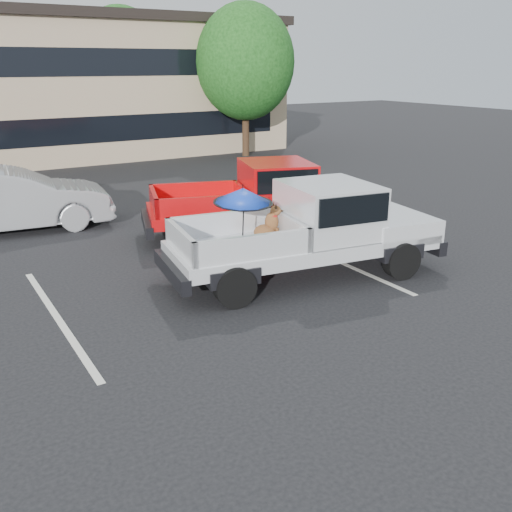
% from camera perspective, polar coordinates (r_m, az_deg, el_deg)
% --- Properties ---
extents(ground, '(90.00, 90.00, 0.00)m').
position_cam_1_polar(ground, '(9.71, 1.15, -6.57)').
color(ground, black).
rests_on(ground, ground).
extents(stripe_left, '(0.12, 5.00, 0.01)m').
position_cam_1_polar(stripe_left, '(10.41, -19.23, -5.87)').
color(stripe_left, silver).
rests_on(stripe_left, ground).
extents(stripe_right, '(0.12, 5.00, 0.01)m').
position_cam_1_polar(stripe_right, '(12.86, 7.64, -0.27)').
color(stripe_right, silver).
rests_on(stripe_right, ground).
extents(motel_building, '(20.40, 8.40, 6.30)m').
position_cam_1_polar(motel_building, '(29.18, -18.83, 15.90)').
color(motel_building, tan).
rests_on(motel_building, ground).
extents(tree_right, '(4.46, 4.46, 6.78)m').
position_cam_1_polar(tree_right, '(27.13, -1.08, 18.82)').
color(tree_right, '#332114').
rests_on(tree_right, ground).
extents(tree_back, '(4.68, 4.68, 7.11)m').
position_cam_1_polar(tree_back, '(33.18, -13.28, 18.68)').
color(tree_back, '#332114').
rests_on(tree_back, ground).
extents(silver_pickup, '(5.91, 2.76, 2.06)m').
position_cam_1_polar(silver_pickup, '(11.60, 6.21, 3.12)').
color(silver_pickup, black).
rests_on(silver_pickup, ground).
extents(red_pickup, '(5.92, 3.51, 1.85)m').
position_cam_1_polar(red_pickup, '(14.37, 1.43, 6.09)').
color(red_pickup, black).
rests_on(red_pickup, ground).
extents(silver_sedan, '(5.10, 2.30, 1.62)m').
position_cam_1_polar(silver_sedan, '(16.02, -23.20, 5.17)').
color(silver_sedan, '#A3A6AA').
rests_on(silver_sedan, ground).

